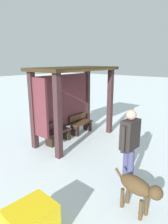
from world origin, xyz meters
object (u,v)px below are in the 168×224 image
object	(u,v)px
person_walking	(130,140)
bench_center_inside	(81,125)
bench_left_inside	(58,134)
bus_shelter	(69,90)
dog	(138,188)

from	to	relation	value
person_walking	bench_center_inside	bearing A→B (deg)	58.71
bench_left_inside	person_walking	distance (m)	3.06
bus_shelter	person_walking	xyz separation A→B (m)	(-1.06, -2.83, -0.73)
bus_shelter	bench_center_inside	bearing A→B (deg)	7.47
bus_shelter	dog	size ratio (longest dim) A/B	3.11
bench_left_inside	dog	size ratio (longest dim) A/B	0.96
bus_shelter	person_walking	size ratio (longest dim) A/B	1.80
bench_left_inside	dog	bearing A→B (deg)	-110.94
dog	bus_shelter	bearing A→B (deg)	61.45
person_walking	bus_shelter	bearing A→B (deg)	69.40
bus_shelter	dog	distance (m)	4.10
bench_center_inside	dog	distance (m)	4.38
bench_center_inside	person_walking	world-z (taller)	person_walking
bench_center_inside	dog	world-z (taller)	dog
person_walking	dog	xyz separation A→B (m)	(-0.80, -0.60, -0.49)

